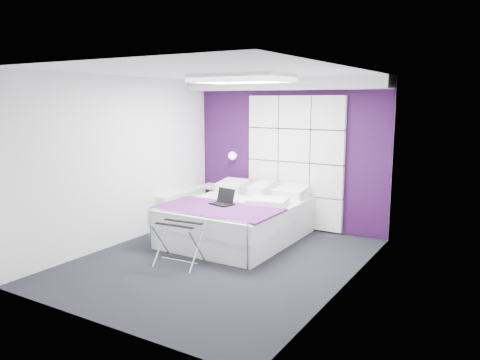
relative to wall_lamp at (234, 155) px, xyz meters
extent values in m
plane|color=black|center=(1.05, -2.06, -1.22)|extent=(4.40, 4.40, 0.00)
plane|color=white|center=(1.05, -2.06, 1.38)|extent=(4.40, 4.40, 0.00)
plane|color=white|center=(1.05, 0.14, 0.08)|extent=(3.60, 0.00, 3.60)
plane|color=white|center=(-0.75, -2.06, 0.08)|extent=(0.00, 4.40, 4.40)
plane|color=white|center=(2.85, -2.06, 0.08)|extent=(0.00, 4.40, 4.40)
cube|color=#2F0D38|center=(1.05, 0.13, 0.08)|extent=(3.58, 0.02, 2.58)
cube|color=white|center=(1.05, -0.11, 1.28)|extent=(3.58, 0.50, 0.20)
sphere|color=white|center=(0.00, 0.00, 0.00)|extent=(0.15, 0.15, 0.15)
cube|color=white|center=(-0.64, -0.76, -0.92)|extent=(0.22, 1.20, 0.60)
cube|color=white|center=(0.72, -1.06, -1.06)|extent=(1.76, 2.20, 0.33)
cube|color=silver|center=(0.72, -1.06, -0.75)|extent=(1.80, 2.24, 0.27)
cube|color=#461349|center=(0.72, -1.61, -0.60)|extent=(1.86, 0.99, 0.03)
cube|color=white|center=(-0.40, -0.04, -0.61)|extent=(0.50, 0.39, 0.06)
cube|color=black|center=(0.68, -2.49, -0.63)|extent=(0.60, 0.44, 0.01)
cube|color=black|center=(0.66, -1.41, -0.57)|extent=(0.35, 0.24, 0.02)
cube|color=black|center=(0.66, -1.28, -0.45)|extent=(0.35, 0.01, 0.23)
camera|label=1|loc=(4.56, -7.31, 1.02)|focal=35.00mm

